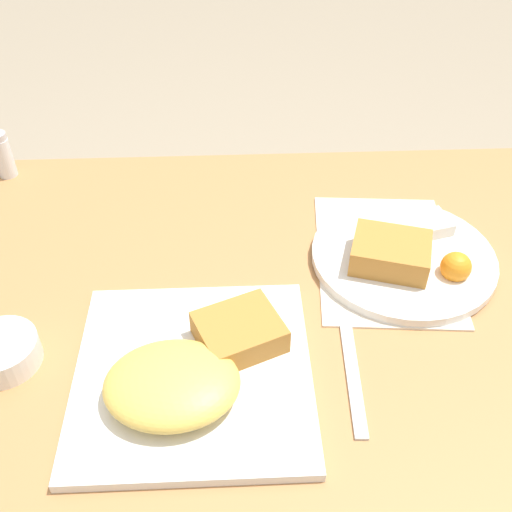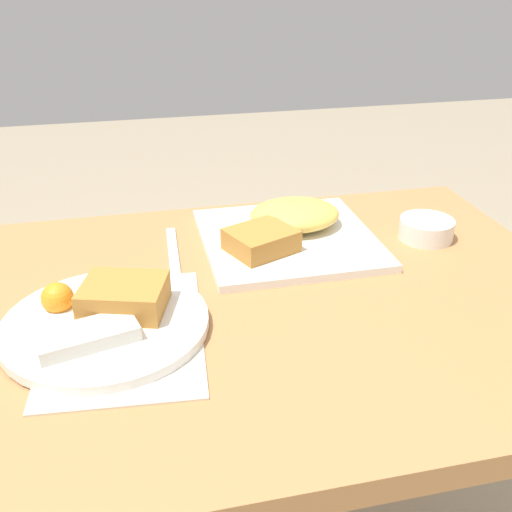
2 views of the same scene
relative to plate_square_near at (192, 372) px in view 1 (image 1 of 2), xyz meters
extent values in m
cube|color=#B27A47|center=(0.13, 0.17, -0.04)|extent=(1.05, 0.71, 0.04)
cylinder|color=olive|center=(-0.34, 0.47, -0.41)|extent=(0.05, 0.05, 0.71)
cylinder|color=olive|center=(0.59, 0.47, -0.41)|extent=(0.05, 0.05, 0.71)
cube|color=beige|center=(0.28, 0.22, -0.02)|extent=(0.23, 0.31, 0.00)
cube|color=white|center=(0.00, 0.01, -0.01)|extent=(0.29, 0.29, 0.01)
ellipsoid|color=#E5BC51|center=(-0.02, -0.03, 0.01)|extent=(0.16, 0.13, 0.04)
cube|color=#B77A33|center=(0.06, 0.05, 0.01)|extent=(0.13, 0.12, 0.04)
cylinder|color=white|center=(0.31, 0.21, -0.01)|extent=(0.27, 0.27, 0.01)
cube|color=#B77A33|center=(0.28, 0.19, 0.02)|extent=(0.13, 0.12, 0.04)
cube|color=silver|center=(0.33, 0.26, 0.01)|extent=(0.13, 0.08, 0.02)
sphere|color=orange|center=(0.37, 0.16, 0.01)|extent=(0.04, 0.04, 0.04)
cylinder|color=white|center=(-0.24, 0.04, 0.00)|extent=(0.09, 0.09, 0.04)
cylinder|color=white|center=(-0.35, 0.48, 0.01)|extent=(0.03, 0.03, 0.07)
cylinder|color=white|center=(-0.35, 0.48, 0.00)|extent=(0.03, 0.03, 0.04)
cube|color=silver|center=(0.20, 0.00, -0.02)|extent=(0.03, 0.18, 0.00)
camera|label=1|loc=(0.06, -0.45, 0.58)|focal=42.00mm
camera|label=2|loc=(0.26, 0.90, 0.43)|focal=42.00mm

